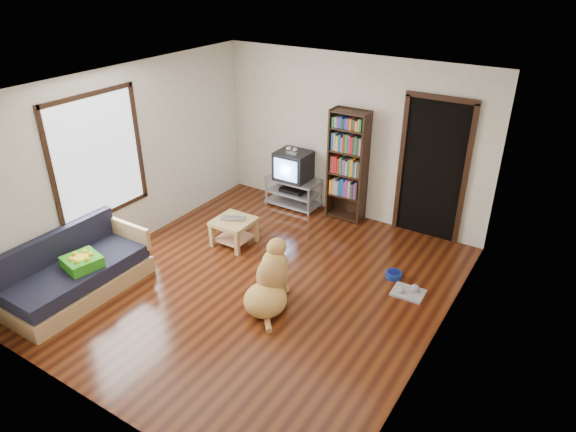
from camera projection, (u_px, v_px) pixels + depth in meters
The scene contains 18 objects.
ground at pixel (261, 285), 6.76m from camera, with size 5.00×5.00×0.00m, color #57260E.
ceiling at pixel (256, 87), 5.57m from camera, with size 5.00×5.00×0.00m, color white.
wall_back at pixel (351, 139), 8.04m from camera, with size 4.50×4.50×0.00m, color silver.
wall_front at pixel (86, 302), 4.28m from camera, with size 4.50×4.50×0.00m, color silver.
wall_left at pixel (128, 159), 7.23m from camera, with size 5.00×5.00×0.00m, color silver.
wall_right at pixel (444, 246), 5.09m from camera, with size 5.00×5.00×0.00m, color silver.
green_cushion at pixel (82, 262), 6.35m from camera, with size 0.41×0.41×0.14m, color #389A1C.
laptop at pixel (232, 220), 7.51m from camera, with size 0.35×0.23×0.03m, color silver.
dog_bowl at pixel (394, 275), 6.89m from camera, with size 0.22×0.22×0.08m, color navy.
grey_rag at pixel (408, 293), 6.58m from camera, with size 0.40×0.32×0.03m, color #A3A3A3.
window at pixel (98, 157), 6.76m from camera, with size 0.03×1.46×1.70m.
doorway at pixel (433, 167), 7.47m from camera, with size 1.03×0.05×2.19m.
tv_stand at pixel (293, 191), 8.75m from camera, with size 0.90×0.45×0.50m.
crt_tv at pixel (294, 165), 8.55m from camera, with size 0.55×0.52×0.58m.
bookshelf at pixel (348, 160), 8.04m from camera, with size 0.60×0.30×1.80m.
sofa at pixel (77, 275), 6.49m from camera, with size 0.80×1.80×0.80m.
coffee_table at pixel (234, 227), 7.59m from camera, with size 0.55×0.55×0.40m.
dog at pixel (270, 283), 6.25m from camera, with size 0.62×0.96×0.84m.
Camera 1 is at (3.28, -4.54, 3.90)m, focal length 32.00 mm.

